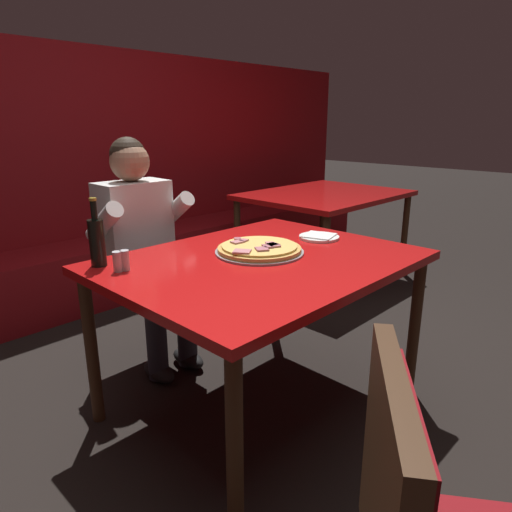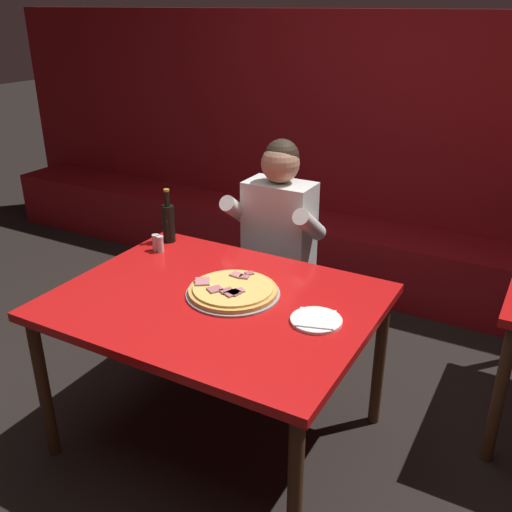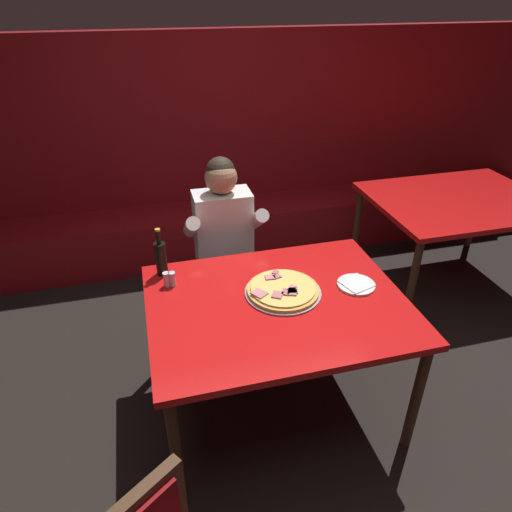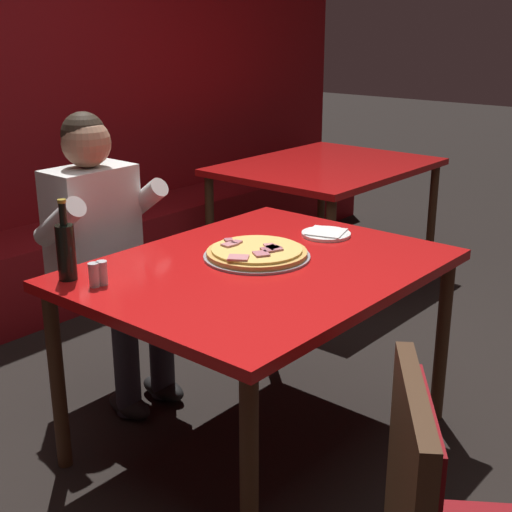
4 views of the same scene
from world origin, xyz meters
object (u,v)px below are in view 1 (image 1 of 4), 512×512
at_px(diner_seated_blue_shirt, 144,244).
at_px(background_dining_table, 325,201).
at_px(beer_bottle, 97,241).
at_px(shaker_parmesan, 125,261).
at_px(plate_white_paper, 319,237).
at_px(pizza, 259,249).
at_px(shaker_black_pepper, 117,263).
at_px(main_dining_table, 262,273).

distance_m(diner_seated_blue_shirt, background_dining_table, 1.91).
bearing_deg(beer_bottle, shaker_parmesan, -71.87).
relative_size(plate_white_paper, shaker_parmesan, 2.44).
xyz_separation_m(pizza, plate_white_paper, (0.42, -0.04, -0.01)).
xyz_separation_m(pizza, beer_bottle, (-0.62, 0.36, 0.09)).
height_order(shaker_parmesan, background_dining_table, shaker_parmesan).
bearing_deg(background_dining_table, diner_seated_blue_shirt, -175.32).
xyz_separation_m(plate_white_paper, shaker_black_pepper, (-1.02, 0.27, 0.03)).
height_order(beer_bottle, diner_seated_blue_shirt, diner_seated_blue_shirt).
relative_size(main_dining_table, pizza, 3.27).
xyz_separation_m(shaker_black_pepper, background_dining_table, (2.33, 0.64, -0.11)).
height_order(plate_white_paper, beer_bottle, beer_bottle).
bearing_deg(plate_white_paper, pizza, 174.74).
relative_size(pizza, diner_seated_blue_shirt, 0.33).
relative_size(pizza, background_dining_table, 0.31).
relative_size(beer_bottle, diner_seated_blue_shirt, 0.23).
bearing_deg(plate_white_paper, main_dining_table, -176.82).
height_order(plate_white_paper, background_dining_table, plate_white_paper).
height_order(shaker_parmesan, diner_seated_blue_shirt, diner_seated_blue_shirt).
height_order(diner_seated_blue_shirt, background_dining_table, diner_seated_blue_shirt).
distance_m(main_dining_table, diner_seated_blue_shirt, 0.78).
xyz_separation_m(main_dining_table, beer_bottle, (-0.56, 0.42, 0.18)).
bearing_deg(main_dining_table, diner_seated_blue_shirt, 99.08).
height_order(main_dining_table, plate_white_paper, plate_white_paper).
bearing_deg(diner_seated_blue_shirt, main_dining_table, -80.92).
relative_size(plate_white_paper, background_dining_table, 0.16).
xyz_separation_m(beer_bottle, background_dining_table, (2.34, 0.50, -0.18)).
xyz_separation_m(main_dining_table, shaker_parmesan, (-0.52, 0.29, 0.11)).
xyz_separation_m(main_dining_table, plate_white_paper, (0.47, 0.03, 0.08)).
bearing_deg(plate_white_paper, beer_bottle, 158.91).
bearing_deg(pizza, shaker_black_pepper, 159.29).
bearing_deg(pizza, main_dining_table, -128.31).
bearing_deg(diner_seated_blue_shirt, background_dining_table, 4.68).
xyz_separation_m(shaker_black_pepper, shaker_parmesan, (0.03, -0.01, 0.00)).
xyz_separation_m(main_dining_table, diner_seated_blue_shirt, (-0.12, 0.77, 0.02)).
bearing_deg(shaker_parmesan, beer_bottle, 108.13).
bearing_deg(plate_white_paper, background_dining_table, 34.56).
height_order(pizza, diner_seated_blue_shirt, diner_seated_blue_shirt).
height_order(plate_white_paper, shaker_parmesan, shaker_parmesan).
bearing_deg(diner_seated_blue_shirt, shaker_black_pepper, -131.66).
bearing_deg(background_dining_table, pizza, -153.40).
xyz_separation_m(plate_white_paper, diner_seated_blue_shirt, (-0.59, 0.75, -0.06)).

